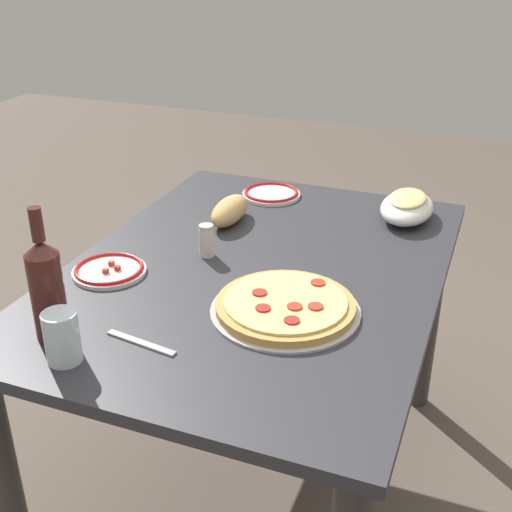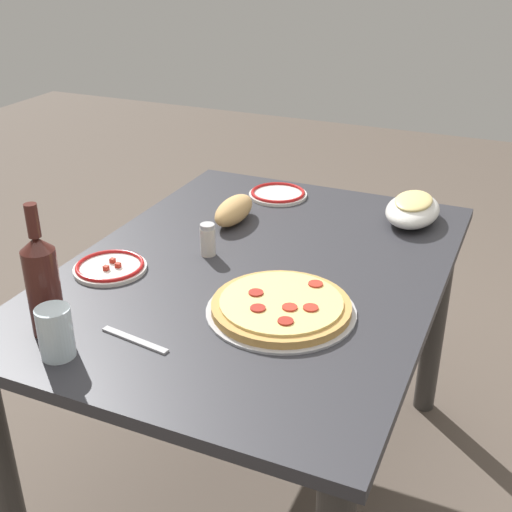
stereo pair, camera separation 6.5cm
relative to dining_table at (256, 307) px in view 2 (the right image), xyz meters
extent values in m
plane|color=brown|center=(0.00, 0.00, -0.61)|extent=(8.00, 8.00, 0.00)
cube|color=#2D2D33|center=(0.00, 0.00, 0.11)|extent=(1.24, 0.91, 0.03)
cylinder|color=#33302D|center=(0.56, -0.39, -0.26)|extent=(0.07, 0.07, 0.70)
cylinder|color=#33302D|center=(-0.56, 0.39, -0.26)|extent=(0.07, 0.07, 0.70)
cylinder|color=#33302D|center=(0.56, 0.39, -0.26)|extent=(0.07, 0.07, 0.70)
cylinder|color=#B7B7BC|center=(-0.18, -0.14, 0.12)|extent=(0.34, 0.34, 0.01)
cylinder|color=tan|center=(-0.18, -0.14, 0.14)|extent=(0.31, 0.31, 0.02)
cylinder|color=#EACC75|center=(-0.18, -0.14, 0.15)|extent=(0.28, 0.28, 0.01)
cylinder|color=maroon|center=(-0.26, -0.18, 0.15)|extent=(0.03, 0.03, 0.00)
cylinder|color=maroon|center=(-0.17, -0.08, 0.15)|extent=(0.03, 0.03, 0.00)
cylinder|color=maroon|center=(-0.23, -0.11, 0.15)|extent=(0.03, 0.03, 0.00)
cylinder|color=#B22D1E|center=(-0.08, -0.19, 0.15)|extent=(0.03, 0.03, 0.00)
cylinder|color=#B22D1E|center=(-0.20, -0.17, 0.15)|extent=(0.03, 0.03, 0.00)
cylinder|color=#B22D1E|center=(-0.19, -0.21, 0.15)|extent=(0.03, 0.03, 0.00)
ellipsoid|color=white|center=(0.45, -0.30, 0.16)|extent=(0.24, 0.15, 0.07)
ellipsoid|color=#AD2819|center=(0.45, -0.30, 0.17)|extent=(0.20, 0.12, 0.03)
ellipsoid|color=#EFD684|center=(0.45, -0.30, 0.19)|extent=(0.17, 0.10, 0.02)
cylinder|color=#471E19|center=(-0.45, 0.28, 0.22)|extent=(0.07, 0.07, 0.19)
cone|color=#471E19|center=(-0.45, 0.28, 0.33)|extent=(0.07, 0.07, 0.03)
cylinder|color=#471E19|center=(-0.45, 0.28, 0.38)|extent=(0.03, 0.03, 0.07)
cylinder|color=silver|center=(-0.51, 0.21, 0.18)|extent=(0.07, 0.07, 0.11)
cylinder|color=white|center=(0.47, 0.13, 0.13)|extent=(0.19, 0.19, 0.01)
torus|color=red|center=(0.47, 0.13, 0.13)|extent=(0.17, 0.17, 0.01)
cylinder|color=white|center=(-0.16, 0.33, 0.13)|extent=(0.18, 0.18, 0.01)
torus|color=red|center=(-0.16, 0.33, 0.13)|extent=(0.17, 0.17, 0.01)
cube|color=#AD2819|center=(-0.14, 0.33, 0.14)|extent=(0.01, 0.01, 0.01)
cube|color=#AD2819|center=(-0.16, 0.31, 0.14)|extent=(0.01, 0.01, 0.01)
cube|color=#AD2819|center=(-0.18, 0.32, 0.14)|extent=(0.01, 0.01, 0.01)
ellipsoid|color=tan|center=(0.23, 0.17, 0.16)|extent=(0.19, 0.08, 0.07)
cylinder|color=silver|center=(0.01, 0.14, 0.16)|extent=(0.04, 0.04, 0.07)
cylinder|color=#B7B7BC|center=(0.01, 0.14, 0.20)|extent=(0.04, 0.04, 0.01)
cube|color=#B7B7BC|center=(-0.41, 0.10, 0.12)|extent=(0.04, 0.17, 0.00)
camera|label=1|loc=(-1.39, -0.54, 0.90)|focal=46.64mm
camera|label=2|loc=(-1.37, -0.60, 0.90)|focal=46.64mm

